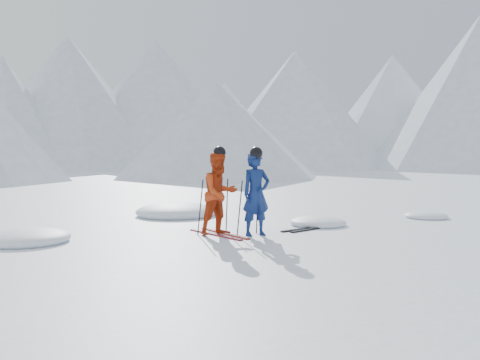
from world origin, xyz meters
TOP-DOWN VIEW (x-y plane):
  - ground at (0.00, 0.00)m, footprint 160.00×160.00m
  - mountain_range at (5.71, 35.31)m, footprint 106.15×62.94m
  - skier_blue at (-1.55, 0.05)m, footprint 0.67×0.50m
  - skier_red at (-2.05, 0.60)m, footprint 0.84×0.67m
  - pole_blue_left at (-1.85, 0.20)m, footprint 0.11×0.08m
  - pole_blue_right at (-1.30, 0.30)m, footprint 0.11×0.07m
  - pole_red_left at (-2.35, 0.85)m, footprint 0.11×0.09m
  - pole_red_right at (-1.75, 0.75)m, footprint 0.11×0.08m
  - ski_worn_left at (-2.17, 0.60)m, footprint 0.10×1.70m
  - ski_worn_right at (-1.93, 0.60)m, footprint 0.22×1.70m
  - ski_loose_a at (-0.02, 0.04)m, footprint 1.70×0.13m
  - ski_loose_b at (0.08, -0.11)m, footprint 1.70×0.19m
  - snow_lumps at (-1.50, 2.68)m, footprint 10.35×6.00m

SIDE VIEW (x-z plane):
  - ground at x=0.00m, z-range 0.00..0.00m
  - snow_lumps at x=-1.50m, z-range -0.23..0.23m
  - ski_worn_left at x=-2.17m, z-range 0.00..0.03m
  - ski_worn_right at x=-1.93m, z-range 0.00..0.03m
  - ski_loose_a at x=-0.02m, z-range 0.00..0.03m
  - ski_loose_b at x=0.08m, z-range 0.00..0.03m
  - pole_blue_right at x=-1.30m, z-range 0.00..1.11m
  - pole_blue_left at x=-1.85m, z-range 0.00..1.11m
  - pole_red_left at x=-2.35m, z-range 0.00..1.12m
  - pole_red_right at x=-1.75m, z-range 0.00..1.12m
  - skier_blue at x=-1.55m, z-range 0.00..1.67m
  - skier_red at x=-2.05m, z-range 0.00..1.68m
  - mountain_range at x=5.71m, z-range -1.04..14.49m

